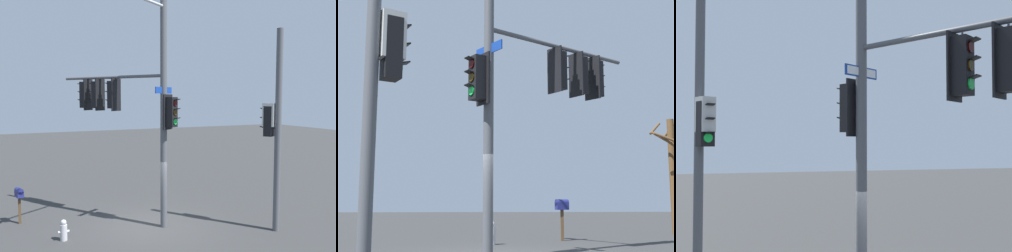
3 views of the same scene
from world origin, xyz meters
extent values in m
plane|color=#323233|center=(0.00, 0.00, 0.00)|extent=(80.00, 80.00, 0.00)
cylinder|color=#4C4F54|center=(-0.46, 0.21, 4.29)|extent=(0.25, 0.25, 8.57)
cylinder|color=#4C4F54|center=(0.94, -1.87, 5.70)|extent=(2.91, 4.24, 0.12)
cube|color=black|center=(0.89, -1.80, 5.00)|extent=(0.47, 0.45, 1.10)
cube|color=black|center=(0.80, -1.66, 5.00)|extent=(0.49, 0.35, 1.30)
cylinder|color=#2F0403|center=(0.99, -1.94, 5.34)|extent=(0.20, 0.15, 0.22)
cube|color=black|center=(1.03, -2.00, 5.46)|extent=(0.26, 0.25, 0.06)
cylinder|color=#352504|center=(0.99, -1.94, 5.00)|extent=(0.20, 0.15, 0.22)
cube|color=black|center=(1.03, -2.00, 5.12)|extent=(0.26, 0.25, 0.06)
cylinder|color=#19D147|center=(0.99, -1.94, 4.66)|extent=(0.20, 0.15, 0.22)
cube|color=black|center=(1.03, -2.00, 4.78)|extent=(0.26, 0.25, 0.06)
cylinder|color=#4C4F54|center=(0.89, -1.80, 5.63)|extent=(0.04, 0.04, 0.15)
cube|color=black|center=(1.37, -2.51, 5.00)|extent=(0.47, 0.45, 1.10)
cube|color=black|center=(1.27, -2.37, 5.00)|extent=(0.49, 0.35, 1.30)
cylinder|color=#2F0403|center=(1.46, -2.65, 5.34)|extent=(0.20, 0.15, 0.22)
cube|color=black|center=(1.50, -2.71, 5.46)|extent=(0.26, 0.25, 0.06)
cylinder|color=#352504|center=(1.46, -2.65, 5.00)|extent=(0.20, 0.15, 0.22)
cube|color=black|center=(1.50, -2.71, 5.12)|extent=(0.26, 0.25, 0.06)
cylinder|color=#19D147|center=(1.46, -2.65, 4.66)|extent=(0.20, 0.15, 0.22)
cube|color=black|center=(1.50, -2.71, 4.78)|extent=(0.26, 0.25, 0.06)
cylinder|color=#4C4F54|center=(1.37, -2.51, 5.63)|extent=(0.04, 0.04, 0.15)
cube|color=black|center=(1.75, -3.07, 5.00)|extent=(0.47, 0.46, 1.10)
cube|color=black|center=(1.64, -2.94, 5.00)|extent=(0.46, 0.38, 1.30)
cylinder|color=#2F0403|center=(1.85, -3.20, 5.34)|extent=(0.19, 0.16, 0.22)
cube|color=black|center=(1.90, -3.26, 5.46)|extent=(0.26, 0.26, 0.06)
cylinder|color=#352504|center=(1.85, -3.20, 5.00)|extent=(0.19, 0.16, 0.22)
cube|color=black|center=(1.90, -3.26, 5.12)|extent=(0.26, 0.26, 0.06)
cylinder|color=#19D147|center=(1.85, -3.20, 4.66)|extent=(0.19, 0.16, 0.22)
cube|color=black|center=(1.90, -3.26, 4.78)|extent=(0.26, 0.26, 0.06)
cylinder|color=#4C4F54|center=(1.75, -3.07, 5.63)|extent=(0.04, 0.04, 0.15)
cube|color=black|center=(-0.65, 0.50, 4.36)|extent=(0.46, 0.44, 1.10)
cube|color=black|center=(-0.56, 0.35, 4.36)|extent=(0.50, 0.33, 1.30)
cylinder|color=#2F0403|center=(-0.74, 0.64, 4.70)|extent=(0.20, 0.14, 0.22)
cube|color=black|center=(-0.78, 0.70, 4.82)|extent=(0.26, 0.25, 0.06)
cylinder|color=#352504|center=(-0.74, 0.64, 4.36)|extent=(0.20, 0.14, 0.22)
cube|color=black|center=(-0.78, 0.70, 4.48)|extent=(0.26, 0.25, 0.06)
cylinder|color=#19D147|center=(-0.74, 0.64, 4.02)|extent=(0.20, 0.14, 0.22)
cube|color=black|center=(-0.78, 0.70, 4.14)|extent=(0.26, 0.25, 0.06)
cube|color=navy|center=(-0.46, 0.21, 5.16)|extent=(0.93, 0.64, 0.24)
cube|color=white|center=(-0.45, 0.19, 5.16)|extent=(0.83, 0.57, 0.18)
cylinder|color=#4C4F54|center=(-4.07, 2.28, 3.68)|extent=(0.24, 0.24, 7.35)
cube|color=silver|center=(-3.90, 1.99, 4.26)|extent=(0.51, 0.54, 0.85)
cube|color=black|center=(-3.90, 1.99, 4.03)|extent=(0.46, 0.44, 1.10)
cylinder|color=#2F0403|center=(-3.82, 1.84, 4.37)|extent=(0.21, 0.13, 0.22)
cube|color=black|center=(-3.79, 1.78, 4.49)|extent=(0.26, 0.24, 0.06)
cylinder|color=#352504|center=(-3.82, 1.84, 4.03)|extent=(0.21, 0.13, 0.22)
cube|color=black|center=(-3.79, 1.78, 4.15)|extent=(0.26, 0.24, 0.06)
cylinder|color=#19D147|center=(-3.82, 1.84, 3.69)|extent=(0.21, 0.13, 0.22)
cube|color=black|center=(-3.79, 1.78, 3.81)|extent=(0.26, 0.24, 0.06)
cylinder|color=#B2B2B7|center=(3.21, 0.02, 0.28)|extent=(0.24, 0.24, 0.55)
sphere|color=#B2B2B7|center=(3.21, 0.02, 0.63)|extent=(0.20, 0.20, 0.20)
cylinder|color=#B2B2B7|center=(3.07, 0.02, 0.30)|extent=(0.10, 0.09, 0.09)
cylinder|color=#B2B2B7|center=(3.35, 0.02, 0.30)|extent=(0.10, 0.09, 0.09)
cube|color=#4C3823|center=(4.49, -2.44, 0.53)|extent=(0.10, 0.10, 1.05)
cube|color=navy|center=(4.49, -2.44, 1.17)|extent=(0.33, 0.48, 0.24)
cylinder|color=navy|center=(4.49, -2.44, 1.29)|extent=(0.33, 0.48, 0.24)
camera|label=1|loc=(5.12, 12.88, 4.95)|focal=39.98mm
camera|label=2|loc=(-12.05, 0.43, 1.43)|focal=50.88mm
camera|label=3|loc=(-3.17, -8.68, 3.61)|focal=44.50mm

